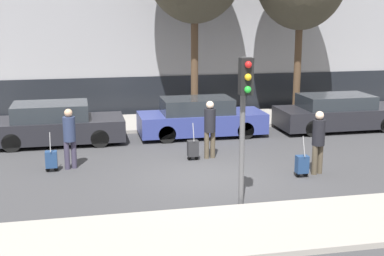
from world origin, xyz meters
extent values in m
plane|color=#38383A|center=(0.00, 0.00, 0.00)|extent=(80.00, 80.00, 0.00)
cube|color=gray|center=(0.00, -3.75, 0.06)|extent=(28.00, 2.50, 0.12)
cube|color=gray|center=(0.00, 7.00, 0.06)|extent=(28.00, 3.00, 0.12)
cube|color=black|center=(0.00, 9.18, 0.80)|extent=(27.44, 0.06, 1.60)
cube|color=black|center=(-4.04, 4.59, 0.49)|extent=(4.44, 1.86, 0.70)
cube|color=#23282D|center=(-4.22, 4.59, 1.11)|extent=(2.44, 1.64, 0.53)
cylinder|color=black|center=(-2.66, 3.75, 0.30)|extent=(0.60, 0.18, 0.60)
cylinder|color=black|center=(-2.66, 5.43, 0.30)|extent=(0.60, 0.18, 0.60)
cylinder|color=black|center=(-5.42, 3.75, 0.30)|extent=(0.60, 0.18, 0.60)
cylinder|color=black|center=(-5.42, 5.43, 0.30)|extent=(0.60, 0.18, 0.60)
cube|color=navy|center=(0.95, 4.62, 0.49)|extent=(4.44, 1.70, 0.70)
cube|color=#23282D|center=(0.77, 4.62, 1.11)|extent=(2.44, 1.50, 0.53)
cylinder|color=black|center=(2.33, 3.86, 0.30)|extent=(0.60, 0.18, 0.60)
cylinder|color=black|center=(2.33, 5.39, 0.30)|extent=(0.60, 0.18, 0.60)
cylinder|color=black|center=(-0.43, 3.86, 0.30)|extent=(0.60, 0.18, 0.60)
cylinder|color=black|center=(-0.43, 5.39, 0.30)|extent=(0.60, 0.18, 0.60)
cube|color=black|center=(6.22, 4.54, 0.49)|extent=(4.68, 1.84, 0.70)
cube|color=#23282D|center=(6.04, 4.54, 1.08)|extent=(2.57, 1.62, 0.48)
cylinder|color=black|center=(7.68, 5.37, 0.30)|extent=(0.60, 0.18, 0.60)
cylinder|color=black|center=(4.77, 3.71, 0.30)|extent=(0.60, 0.18, 0.60)
cylinder|color=black|center=(4.77, 5.37, 0.30)|extent=(0.60, 0.18, 0.60)
cylinder|color=#383347|center=(-3.67, 1.49, 0.40)|extent=(0.15, 0.15, 0.80)
cylinder|color=#383347|center=(-3.48, 1.55, 0.40)|extent=(0.15, 0.15, 0.80)
cylinder|color=#283351|center=(-3.58, 1.52, 1.15)|extent=(0.34, 0.34, 0.70)
sphere|color=tan|center=(-3.58, 1.52, 1.61)|extent=(0.23, 0.23, 0.23)
cube|color=navy|center=(-4.10, 1.34, 0.35)|extent=(0.32, 0.24, 0.46)
cylinder|color=black|center=(-4.21, 1.34, 0.06)|extent=(0.12, 0.03, 0.12)
cylinder|color=black|center=(-3.98, 1.34, 0.06)|extent=(0.12, 0.03, 0.12)
cylinder|color=gray|center=(-4.10, 1.27, 0.86)|extent=(0.02, 0.19, 0.53)
cylinder|color=#4C4233|center=(0.44, 1.74, 0.41)|extent=(0.15, 0.15, 0.82)
cylinder|color=#4C4233|center=(0.63, 1.78, 0.41)|extent=(0.15, 0.15, 0.82)
cylinder|color=black|center=(0.54, 1.76, 1.17)|extent=(0.34, 0.34, 0.71)
sphere|color=beige|center=(0.54, 1.76, 1.64)|extent=(0.23, 0.23, 0.23)
cube|color=#262628|center=(-0.01, 1.66, 0.36)|extent=(0.32, 0.24, 0.48)
cylinder|color=black|center=(-0.12, 1.66, 0.06)|extent=(0.12, 0.03, 0.12)
cylinder|color=black|center=(0.11, 1.66, 0.06)|extent=(0.12, 0.03, 0.12)
cylinder|color=gray|center=(-0.01, 1.59, 0.87)|extent=(0.02, 0.19, 0.53)
cylinder|color=#4C4233|center=(2.93, -0.43, 0.41)|extent=(0.15, 0.15, 0.81)
cylinder|color=#4C4233|center=(3.12, -0.37, 0.41)|extent=(0.15, 0.15, 0.81)
cylinder|color=black|center=(3.03, -0.40, 1.17)|extent=(0.34, 0.34, 0.71)
sphere|color=beige|center=(3.03, -0.40, 1.64)|extent=(0.23, 0.23, 0.23)
cube|color=navy|center=(2.51, -0.58, 0.36)|extent=(0.32, 0.24, 0.47)
cylinder|color=black|center=(2.40, -0.58, 0.06)|extent=(0.12, 0.03, 0.12)
cylinder|color=black|center=(2.62, -0.58, 0.06)|extent=(0.12, 0.03, 0.12)
cylinder|color=gray|center=(2.51, -0.65, 0.87)|extent=(0.02, 0.19, 0.53)
cylinder|color=#515154|center=(0.28, -2.25, 1.70)|extent=(0.12, 0.12, 3.41)
cube|color=black|center=(0.28, -2.43, 3.01)|extent=(0.28, 0.24, 0.80)
sphere|color=red|center=(0.28, -2.58, 3.27)|extent=(0.15, 0.15, 0.15)
sphere|color=gold|center=(0.28, -2.58, 3.01)|extent=(0.15, 0.15, 0.15)
sphere|color=green|center=(0.28, -2.58, 2.74)|extent=(0.15, 0.15, 0.15)
cylinder|color=#4C3826|center=(5.30, 6.50, 2.14)|extent=(0.28, 0.28, 4.04)
cylinder|color=#4C3826|center=(1.18, 6.86, 2.29)|extent=(0.28, 0.28, 4.34)
camera|label=1|loc=(-3.26, -13.41, 4.44)|focal=50.00mm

